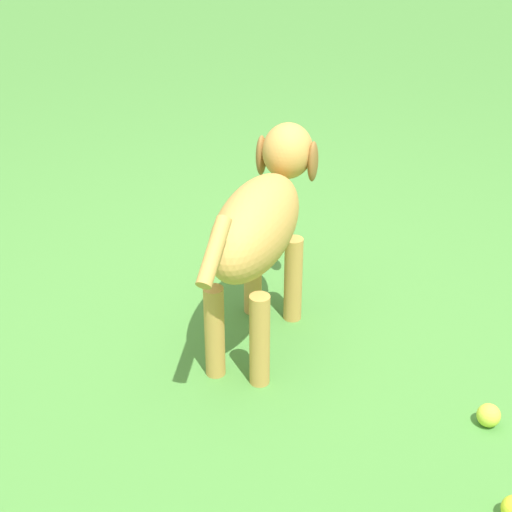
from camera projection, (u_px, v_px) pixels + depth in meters
ground at (268, 365)px, 2.40m from camera, size 14.00×14.00×0.00m
dog at (262, 221)px, 2.34m from camera, size 0.40×0.89×0.62m
tennis_ball_0 at (489, 415)px, 2.14m from camera, size 0.07×0.07×0.07m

